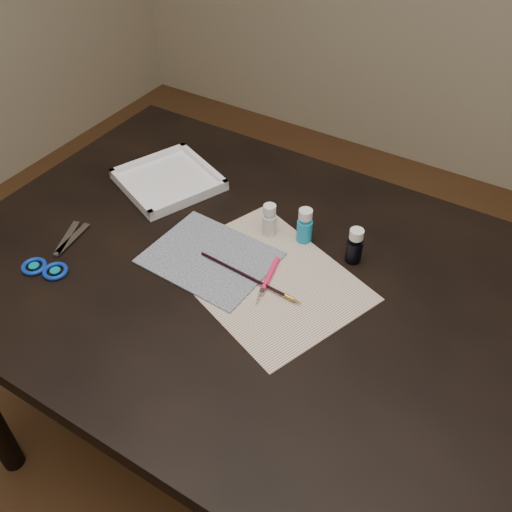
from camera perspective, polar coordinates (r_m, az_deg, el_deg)
The scene contains 11 objects.
ground at distance 1.79m, azimuth 0.00°, elevation -19.41°, with size 3.50×3.50×0.02m, color #422614.
table at distance 1.46m, azimuth 0.00°, elevation -12.33°, with size 1.30×0.90×0.75m, color black.
paper at distance 1.17m, azimuth 1.07°, elevation -2.18°, with size 0.38×0.29×0.00m, color white.
canvas at distance 1.21m, azimuth -4.62°, elevation -0.16°, with size 0.26×0.21×0.00m, color #131E3D.
paint_bottle_white at distance 1.25m, azimuth 1.36°, elevation 3.64°, with size 0.03×0.03×0.08m, color silver.
paint_bottle_cyan at distance 1.23m, azimuth 4.90°, elevation 3.05°, with size 0.03×0.03×0.08m, color #1895C7.
paint_bottle_navy at distance 1.20m, azimuth 9.86°, elevation 1.04°, with size 0.03×0.03×0.08m, color black.
paintbrush at distance 1.16m, azimuth -0.58°, elevation -2.18°, with size 0.25×0.01×0.01m, color black, non-canonical shape.
craft_knife at distance 1.15m, azimuth 1.09°, elevation -2.53°, with size 0.14×0.01×0.01m, color #FF1F5B, non-canonical shape.
scissors at distance 1.30m, azimuth -19.24°, elevation 0.74°, with size 0.20×0.10×0.01m, color silver, non-canonical shape.
palette_tray at distance 1.43m, azimuth -8.76°, elevation 7.57°, with size 0.22×0.22×0.03m, color white.
Camera 1 is at (0.44, -0.71, 1.57)m, focal length 40.00 mm.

